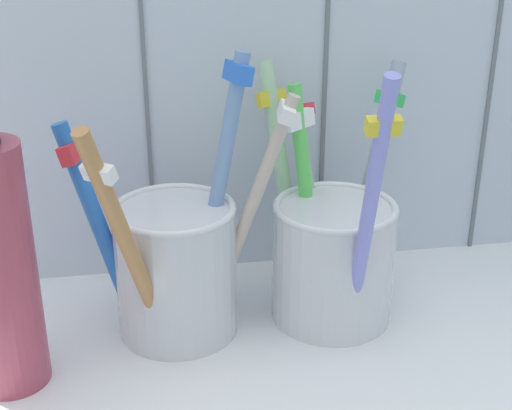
{
  "coord_description": "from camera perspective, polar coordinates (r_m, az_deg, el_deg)",
  "views": [
    {
      "loc": [
        -6.88,
        -39.36,
        29.3
      ],
      "look_at": [
        0.0,
        2.62,
        10.64
      ],
      "focal_mm": 51.35,
      "sensor_mm": 36.0,
      "label": 1
    }
  ],
  "objects": [
    {
      "name": "toothbrush_cup_left",
      "position": [
        0.47,
        -6.27,
        -4.41
      ],
      "size": [
        14.9,
        11.38,
        18.29
      ],
      "color": "silver",
      "rests_on": "counter_slab"
    },
    {
      "name": "toothbrush_cup_right",
      "position": [
        0.49,
        5.95,
        -3.46
      ],
      "size": [
        10.85,
        15.37,
        18.72
      ],
      "color": "silver",
      "rests_on": "counter_slab"
    },
    {
      "name": "counter_slab",
      "position": [
        0.49,
        0.51,
        -11.62
      ],
      "size": [
        64.0,
        22.0,
        2.0
      ],
      "primitive_type": "cube",
      "color": "silver",
      "rests_on": "ground"
    }
  ]
}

